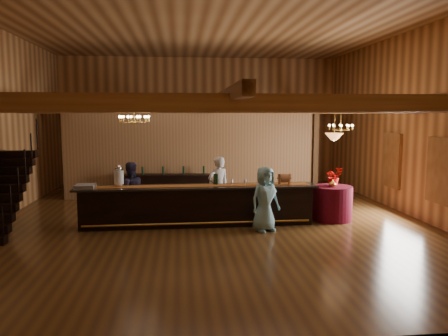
{
  "coord_description": "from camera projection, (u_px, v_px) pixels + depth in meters",
  "views": [
    {
      "loc": [
        -0.86,
        -12.38,
        3.0
      ],
      "look_at": [
        0.45,
        0.61,
        1.42
      ],
      "focal_mm": 35.0,
      "sensor_mm": 36.0,
      "label": 1
    }
  ],
  "objects": [
    {
      "name": "floor",
      "position": [
        211.0,
        219.0,
        12.68
      ],
      "size": [
        14.0,
        14.0,
        0.0
      ],
      "primitive_type": "plane",
      "color": "#452B14",
      "rests_on": "ground"
    },
    {
      "name": "floor_plant",
      "position": [
        269.0,
        180.0,
        16.47
      ],
      "size": [
        0.71,
        0.61,
        1.16
      ],
      "primitive_type": "imported",
      "rotation": [
        0.0,
        0.0,
        0.15
      ],
      "color": "#256622",
      "rests_on": "floor"
    },
    {
      "name": "guest",
      "position": [
        265.0,
        199.0,
        11.3
      ],
      "size": [
        0.98,
        0.83,
        1.69
      ],
      "primitive_type": "imported",
      "rotation": [
        0.0,
        0.0,
        0.43
      ],
      "color": "#78B3C0",
      "rests_on": "floor"
    },
    {
      "name": "support_posts",
      "position": [
        212.0,
        166.0,
        11.99
      ],
      "size": [
        9.2,
        10.2,
        3.2
      ],
      "color": "#986A3D",
      "rests_on": "floor"
    },
    {
      "name": "window_right_front",
      "position": [
        440.0,
        171.0,
        11.5
      ],
      "size": [
        0.12,
        1.05,
        1.75
      ],
      "primitive_type": "cube",
      "color": "white",
      "rests_on": "wall_right"
    },
    {
      "name": "glass_rack_tray",
      "position": [
        85.0,
        186.0,
        11.47
      ],
      "size": [
        0.5,
        0.5,
        0.1
      ],
      "primitive_type": "cube",
      "color": "gray",
      "rests_on": "tasting_bar"
    },
    {
      "name": "table_flowers",
      "position": [
        334.0,
        176.0,
        12.54
      ],
      "size": [
        0.56,
        0.51,
        0.54
      ],
      "primitive_type": "imported",
      "rotation": [
        0.0,
        0.0,
        0.19
      ],
      "color": "red",
      "rests_on": "round_table"
    },
    {
      "name": "backroom_boxes",
      "position": [
        194.0,
        175.0,
        18.02
      ],
      "size": [
        4.1,
        0.6,
        1.1
      ],
      "color": "black",
      "rests_on": "floor"
    },
    {
      "name": "partition_wall",
      "position": [
        190.0,
        155.0,
        15.9
      ],
      "size": [
        9.0,
        0.18,
        3.1
      ],
      "primitive_type": "cube",
      "color": "brown",
      "rests_on": "floor"
    },
    {
      "name": "chandelier_left",
      "position": [
        134.0,
        119.0,
        11.64
      ],
      "size": [
        0.8,
        0.8,
        0.45
      ],
      "color": "gold",
      "rests_on": "beam_grid"
    },
    {
      "name": "backbar_shelf",
      "position": [
        163.0,
        187.0,
        15.49
      ],
      "size": [
        3.31,
        0.84,
        0.92
      ],
      "primitive_type": "cube",
      "rotation": [
        0.0,
        0.0,
        -0.1
      ],
      "color": "black",
      "rests_on": "floor"
    },
    {
      "name": "staircase",
      "position": [
        3.0,
        193.0,
        11.29
      ],
      "size": [
        1.0,
        2.8,
        2.0
      ],
      "color": "black",
      "rests_on": "floor"
    },
    {
      "name": "ceiling",
      "position": [
        210.0,
        24.0,
        12.02
      ],
      "size": [
        14.0,
        14.0,
        0.0
      ],
      "primitive_type": "plane",
      "rotation": [
        3.14,
        0.0,
        0.0
      ],
      "color": "#AA7C4A",
      "rests_on": "wall_back"
    },
    {
      "name": "raffle_drum",
      "position": [
        284.0,
        178.0,
        12.05
      ],
      "size": [
        0.34,
        0.24,
        0.3
      ],
      "color": "brown",
      "rests_on": "tasting_bar"
    },
    {
      "name": "beverage_dispenser",
      "position": [
        119.0,
        176.0,
        11.64
      ],
      "size": [
        0.26,
        0.26,
        0.6
      ],
      "color": "silver",
      "rests_on": "tasting_bar"
    },
    {
      "name": "staff_second",
      "position": [
        130.0,
        192.0,
        12.34
      ],
      "size": [
        0.98,
        0.86,
        1.69
      ],
      "primitive_type": "imported",
      "rotation": [
        0.0,
        0.0,
        3.44
      ],
      "color": "#26223A",
      "rests_on": "floor"
    },
    {
      "name": "bar_bottle_2",
      "position": [
        217.0,
        179.0,
        12.02
      ],
      "size": [
        0.07,
        0.07,
        0.3
      ],
      "primitive_type": "cylinder",
      "color": "black",
      "rests_on": "tasting_bar"
    },
    {
      "name": "wall_front",
      "position": [
        249.0,
        135.0,
        5.43
      ],
      "size": [
        12.0,
        0.1,
        5.5
      ],
      "primitive_type": "cube",
      "color": "#BC8349",
      "rests_on": "floor"
    },
    {
      "name": "wall_right",
      "position": [
        412.0,
        124.0,
        12.94
      ],
      "size": [
        0.1,
        14.0,
        5.5
      ],
      "primitive_type": "cube",
      "color": "#BC8349",
      "rests_on": "floor"
    },
    {
      "name": "beam_grid",
      "position": [
        209.0,
        107.0,
        12.79
      ],
      "size": [
        11.9,
        13.9,
        0.39
      ],
      "color": "#986A3D",
      "rests_on": "wall_left"
    },
    {
      "name": "chandelier_right",
      "position": [
        341.0,
        127.0,
        14.18
      ],
      "size": [
        0.8,
        0.8,
        0.74
      ],
      "color": "gold",
      "rests_on": "beam_grid"
    },
    {
      "name": "bartender",
      "position": [
        218.0,
        187.0,
        12.78
      ],
      "size": [
        0.78,
        0.66,
        1.81
      ],
      "primitive_type": "imported",
      "rotation": [
        0.0,
        0.0,
        3.54
      ],
      "color": "silver",
      "rests_on": "floor"
    },
    {
      "name": "table_vase",
      "position": [
        333.0,
        181.0,
        12.33
      ],
      "size": [
        0.22,
        0.22,
        0.33
      ],
      "primitive_type": "imported",
      "rotation": [
        0.0,
        0.0,
        -0.41
      ],
      "color": "gold",
      "rests_on": "round_table"
    },
    {
      "name": "bar_bottle_0",
      "position": [
        215.0,
        179.0,
        12.01
      ],
      "size": [
        0.07,
        0.07,
        0.3
      ],
      "primitive_type": "cylinder",
      "color": "black",
      "rests_on": "tasting_bar"
    },
    {
      "name": "round_table",
      "position": [
        332.0,
        203.0,
        12.54
      ],
      "size": [
        1.14,
        1.14,
        0.98
      ],
      "primitive_type": "cylinder",
      "color": "#4C0B1F",
      "rests_on": "floor"
    },
    {
      "name": "bar_bottle_1",
      "position": [
        215.0,
        179.0,
        12.02
      ],
      "size": [
        0.07,
        0.07,
        0.3
      ],
      "primitive_type": "cylinder",
      "color": "black",
      "rests_on": "tasting_bar"
    },
    {
      "name": "wall_back",
      "position": [
        200.0,
        121.0,
        19.26
      ],
      "size": [
        12.0,
        0.1,
        5.5
      ],
      "primitive_type": "cube",
      "color": "#BC8349",
      "rests_on": "floor"
    },
    {
      "name": "tasting_bar",
      "position": [
        198.0,
        205.0,
        11.92
      ],
      "size": [
        6.56,
        0.92,
        1.1
      ],
      "rotation": [
        0.0,
        0.0,
        0.01
      ],
      "color": "black",
      "rests_on": "floor"
    },
    {
      "name": "window_right_back",
      "position": [
        392.0,
        160.0,
        14.07
      ],
      "size": [
        0.12,
        1.05,
        1.75
      ],
      "primitive_type": "cube",
      "color": "white",
      "rests_on": "wall_right"
    },
    {
      "name": "pendant_lamp",
      "position": [
        334.0,
        137.0,
        12.31
      ],
      "size": [
        0.52,
        0.52,
        0.9
      ],
      "color": "gold",
      "rests_on": "beam_grid"
    }
  ]
}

